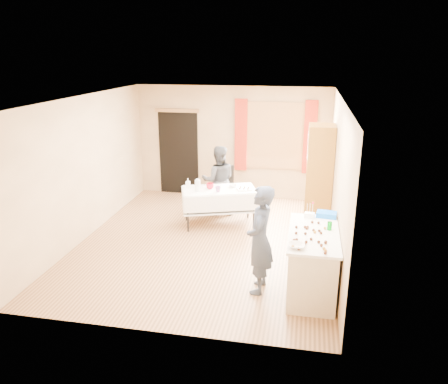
% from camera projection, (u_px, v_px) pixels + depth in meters
% --- Properties ---
extents(floor, '(4.50, 5.50, 0.02)m').
position_uv_depth(floor, '(206.00, 242.00, 8.03)').
color(floor, '#9E7047').
rests_on(floor, ground).
extents(ceiling, '(4.50, 5.50, 0.02)m').
position_uv_depth(ceiling, '(204.00, 98.00, 7.22)').
color(ceiling, white).
rests_on(ceiling, floor).
extents(wall_back, '(4.50, 0.02, 2.60)m').
position_uv_depth(wall_back, '(232.00, 143.00, 10.20)').
color(wall_back, tan).
rests_on(wall_back, floor).
extents(wall_front, '(4.50, 0.02, 2.60)m').
position_uv_depth(wall_front, '(150.00, 237.00, 5.05)').
color(wall_front, tan).
rests_on(wall_front, floor).
extents(wall_left, '(0.02, 5.50, 2.60)m').
position_uv_depth(wall_left, '(86.00, 167.00, 8.03)').
color(wall_left, tan).
rests_on(wall_left, floor).
extents(wall_right, '(0.02, 5.50, 2.60)m').
position_uv_depth(wall_right, '(338.00, 181.00, 7.22)').
color(wall_right, tan).
rests_on(wall_right, floor).
extents(window_frame, '(1.32, 0.06, 1.52)m').
position_uv_depth(window_frame, '(275.00, 136.00, 9.92)').
color(window_frame, olive).
rests_on(window_frame, wall_back).
extents(window_pane, '(1.20, 0.02, 1.40)m').
position_uv_depth(window_pane, '(275.00, 136.00, 9.91)').
color(window_pane, white).
rests_on(window_pane, wall_back).
extents(curtain_left, '(0.28, 0.06, 1.65)m').
position_uv_depth(curtain_left, '(241.00, 135.00, 10.02)').
color(curtain_left, '#9E2413').
rests_on(curtain_left, wall_back).
extents(curtain_right, '(0.28, 0.06, 1.65)m').
position_uv_depth(curtain_right, '(310.00, 138.00, 9.74)').
color(curtain_right, '#9E2413').
rests_on(curtain_right, wall_back).
extents(doorway, '(0.95, 0.04, 2.00)m').
position_uv_depth(doorway, '(179.00, 153.00, 10.50)').
color(doorway, black).
rests_on(doorway, floor).
extents(door_lintel, '(1.05, 0.06, 0.08)m').
position_uv_depth(door_lintel, '(177.00, 110.00, 10.16)').
color(door_lintel, olive).
rests_on(door_lintel, wall_back).
extents(cabinet, '(0.50, 0.60, 2.02)m').
position_uv_depth(cabinet, '(319.00, 177.00, 8.48)').
color(cabinet, '#8E5C1B').
rests_on(cabinet, floor).
extents(counter, '(0.70, 1.48, 0.91)m').
position_uv_depth(counter, '(312.00, 262.00, 6.28)').
color(counter, beige).
rests_on(counter, floor).
extents(party_table, '(1.61, 1.17, 0.75)m').
position_uv_depth(party_table, '(219.00, 203.00, 8.70)').
color(party_table, black).
rests_on(party_table, floor).
extents(chair, '(0.50, 0.50, 0.95)m').
position_uv_depth(chair, '(226.00, 196.00, 9.63)').
color(chair, black).
rests_on(chair, floor).
extents(girl, '(0.62, 0.43, 1.60)m').
position_uv_depth(girl, '(260.00, 240.00, 6.18)').
color(girl, '#252D42').
rests_on(girl, floor).
extents(woman, '(0.98, 0.89, 1.48)m').
position_uv_depth(woman, '(219.00, 180.00, 9.22)').
color(woman, black).
rests_on(woman, floor).
extents(soda_can, '(0.09, 0.09, 0.12)m').
position_uv_depth(soda_can, '(330.00, 226.00, 6.22)').
color(soda_can, '#027E0E').
rests_on(soda_can, counter).
extents(mixing_bowl, '(0.23, 0.23, 0.05)m').
position_uv_depth(mixing_bowl, '(296.00, 246.00, 5.66)').
color(mixing_bowl, white).
rests_on(mixing_bowl, counter).
extents(foam_block, '(0.16, 0.12, 0.08)m').
position_uv_depth(foam_block, '(309.00, 215.00, 6.67)').
color(foam_block, white).
rests_on(foam_block, counter).
extents(blue_basket, '(0.32, 0.24, 0.08)m').
position_uv_depth(blue_basket, '(327.00, 214.00, 6.71)').
color(blue_basket, blue).
rests_on(blue_basket, counter).
extents(pitcher, '(0.15, 0.15, 0.22)m').
position_uv_depth(pitcher, '(198.00, 186.00, 8.44)').
color(pitcher, silver).
rests_on(pitcher, party_table).
extents(cup_red, '(0.27, 0.27, 0.12)m').
position_uv_depth(cup_red, '(210.00, 186.00, 8.59)').
color(cup_red, '#B40C1F').
rests_on(cup_red, party_table).
extents(cup_rainbow, '(0.22, 0.22, 0.10)m').
position_uv_depth(cup_rainbow, '(218.00, 189.00, 8.42)').
color(cup_rainbow, red).
rests_on(cup_rainbow, party_table).
extents(small_bowl, '(0.29, 0.29, 0.05)m').
position_uv_depth(small_bowl, '(233.00, 186.00, 8.73)').
color(small_bowl, white).
rests_on(small_bowl, party_table).
extents(pastry_tray, '(0.34, 0.29, 0.02)m').
position_uv_depth(pastry_tray, '(244.00, 189.00, 8.56)').
color(pastry_tray, white).
rests_on(pastry_tray, party_table).
extents(bottle, '(0.11, 0.11, 0.19)m').
position_uv_depth(bottle, '(188.00, 183.00, 8.65)').
color(bottle, white).
rests_on(bottle, party_table).
extents(cake_balls, '(0.47, 1.07, 0.04)m').
position_uv_depth(cake_balls, '(311.00, 237.00, 5.96)').
color(cake_balls, '#3F2314').
rests_on(cake_balls, counter).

